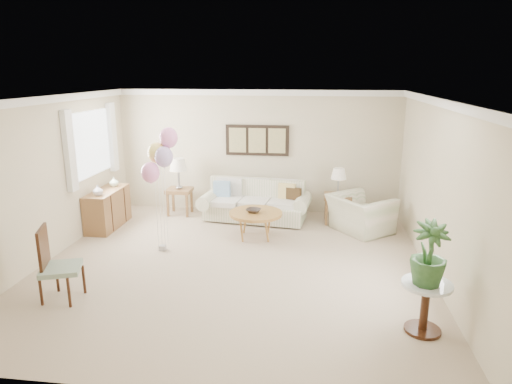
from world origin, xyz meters
TOP-DOWN VIEW (x-y plane):
  - ground_plane at (0.00, 0.00)m, footprint 6.00×6.00m
  - room_shell at (-0.11, 0.09)m, footprint 6.04×6.04m
  - wall_art_triptych at (0.00, 2.96)m, footprint 1.35×0.06m
  - sofa at (0.05, 2.33)m, footprint 2.30×1.06m
  - end_table_left at (-1.60, 2.48)m, footprint 0.52×0.47m
  - end_table_right at (1.70, 2.34)m, footprint 0.54×0.49m
  - lamp_left at (-1.60, 2.48)m, footprint 0.37×0.37m
  - lamp_right at (1.70, 2.34)m, footprint 0.30×0.30m
  - coffee_table at (0.19, 1.28)m, footprint 0.97×0.97m
  - decor_bowl at (0.15, 1.26)m, footprint 0.32×0.32m
  - armchair at (2.12, 1.88)m, footprint 1.39×1.42m
  - side_table at (2.55, -1.58)m, footprint 0.58×0.58m
  - potted_plant at (2.52, -1.61)m, footprint 0.49×0.49m
  - accent_chair at (-2.14, -1.38)m, footprint 0.62×0.62m
  - credenza at (-2.76, 1.50)m, footprint 0.46×1.20m
  - vase_white at (-2.74, 1.14)m, footprint 0.19×0.19m
  - vase_sage at (-2.74, 1.83)m, footprint 0.18×0.18m
  - balloon_cluster at (-1.28, 0.48)m, footprint 0.55×0.53m

SIDE VIEW (x-z plane):
  - ground_plane at x=0.00m, z-range 0.00..0.00m
  - sofa at x=0.05m, z-range -0.09..0.73m
  - armchair at x=2.12m, z-range 0.00..0.69m
  - credenza at x=-2.76m, z-range 0.00..0.74m
  - coffee_table at x=0.19m, z-range 0.21..0.70m
  - side_table at x=2.55m, z-range 0.16..0.78m
  - end_table_left at x=-1.60m, z-range 0.19..0.75m
  - end_table_right at x=1.70m, z-range 0.20..0.79m
  - accent_chair at x=-2.14m, z-range 0.02..1.02m
  - decor_bowl at x=0.15m, z-range 0.49..0.56m
  - vase_sage at x=-2.74m, z-range 0.74..0.93m
  - vase_white at x=-2.74m, z-range 0.74..0.93m
  - lamp_right at x=1.70m, z-range 0.73..1.26m
  - potted_plant at x=2.52m, z-range 0.62..1.37m
  - lamp_left at x=-1.60m, z-range 0.73..1.39m
  - wall_art_triptych at x=0.00m, z-range 1.23..1.88m
  - room_shell at x=-0.11m, z-range 0.33..2.93m
  - balloon_cluster at x=-1.28m, z-range 0.59..2.69m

